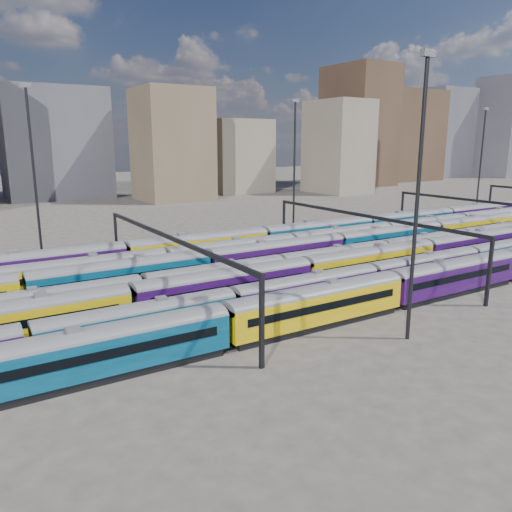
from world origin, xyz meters
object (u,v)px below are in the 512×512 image
mast_2 (418,190)px  rake_0 (317,301)px  rake_1 (371,275)px  rake_2 (226,283)px

mast_2 → rake_0: bearing=127.0°
rake_1 → rake_0: bearing=-157.6°
rake_1 → rake_2: 17.73m
rake_0 → rake_1: 13.10m
rake_2 → rake_0: bearing=-63.9°
rake_0 → rake_2: bearing=116.1°
rake_1 → mast_2: 17.99m
rake_0 → rake_2: (-4.90, 10.00, 0.11)m
rake_0 → mast_2: 14.27m
rake_1 → rake_2: size_ratio=1.05×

